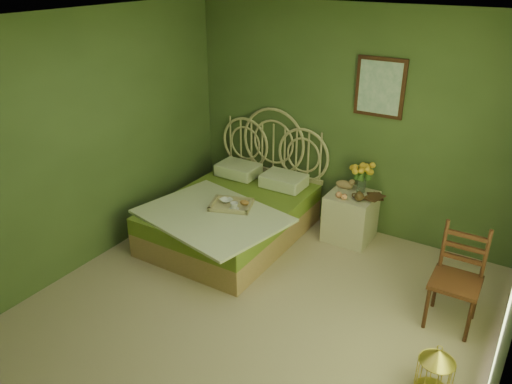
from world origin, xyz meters
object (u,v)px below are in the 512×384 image
Objects in this scene: bed at (234,213)px; birdcage at (435,371)px; nightstand at (352,211)px; chair at (459,271)px.

bed reaches higher than birdcage.
nightstand reaches higher than chair.
nightstand is (1.20, 0.67, 0.06)m from bed.
bed is 2.88m from birdcage.
nightstand is at bearing 127.51° from birdcage.
birdcage is (2.62, -1.19, -0.10)m from bed.
chair is (2.54, -0.23, 0.22)m from bed.
bed is 2.30× the size of chair.
nightstand reaches higher than birdcage.
bed is 2.15× the size of nightstand.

